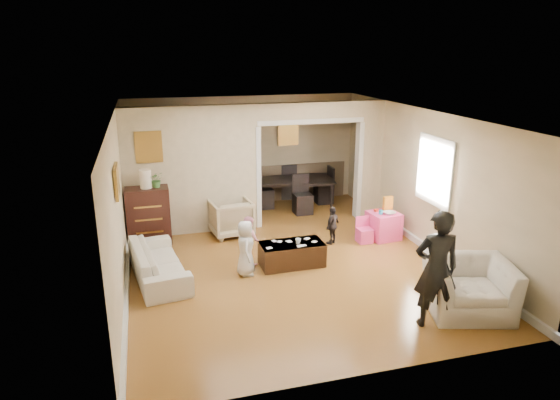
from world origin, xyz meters
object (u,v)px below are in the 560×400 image
object	(u,v)px
sofa	(158,262)
child_kneel_b	(249,240)
dresser	(149,216)
play_table	(383,225)
child_kneel_a	(246,248)
armchair_front	(469,287)
dining_table	(294,192)
adult_person	(436,269)
coffee_table	(292,254)
armchair_back	(231,217)
cyan_cup	(381,212)
coffee_cup	(298,241)
child_toddler	(332,225)
table_lamp	(145,179)

from	to	relation	value
sofa	child_kneel_b	bearing A→B (deg)	-91.15
dresser	play_table	xyz separation A→B (m)	(4.52, -0.98, -0.29)
child_kneel_a	armchair_front	bearing A→B (deg)	-116.27
sofa	dining_table	size ratio (longest dim) A/B	1.01
dining_table	child_kneel_a	world-z (taller)	child_kneel_a
dresser	dining_table	world-z (taller)	dresser
dresser	adult_person	bearing A→B (deg)	-48.35
coffee_table	armchair_back	bearing A→B (deg)	113.47
cyan_cup	adult_person	bearing A→B (deg)	-103.52
armchair_back	coffee_cup	bearing A→B (deg)	108.42
child_toddler	coffee_table	bearing A→B (deg)	-5.00
coffee_cup	armchair_back	bearing A→B (deg)	115.51
adult_person	child_kneel_a	size ratio (longest dim) A/B	1.75
armchair_back	coffee_cup	world-z (taller)	armchair_back
dresser	child_kneel_b	xyz separation A→B (m)	(1.67, -1.44, -0.12)
table_lamp	armchair_back	bearing A→B (deg)	1.07
sofa	dining_table	world-z (taller)	dining_table
dresser	play_table	bearing A→B (deg)	-12.28
armchair_front	play_table	distance (m)	2.96
armchair_front	coffee_table	world-z (taller)	armchair_front
dining_table	child_kneel_a	distance (m)	3.96
armchair_back	child_kneel_b	size ratio (longest dim) A/B	0.94
coffee_cup	cyan_cup	xyz separation A→B (m)	(1.94, 0.76, 0.12)
armchair_front	dresser	size ratio (longest dim) A/B	1.04
armchair_front	child_kneel_b	world-z (taller)	child_kneel_b
armchair_front	cyan_cup	bearing A→B (deg)	105.25
coffee_cup	sofa	bearing A→B (deg)	176.06
coffee_table	cyan_cup	xyz separation A→B (m)	(2.04, 0.71, 0.37)
play_table	dining_table	size ratio (longest dim) A/B	0.30
dining_table	coffee_cup	bearing A→B (deg)	-94.79
play_table	child_kneel_a	xyz separation A→B (m)	(-2.99, -0.91, 0.21)
play_table	dresser	bearing A→B (deg)	167.72
play_table	child_kneel_b	bearing A→B (deg)	-170.91
sofa	child_kneel_a	distance (m)	1.46
armchair_back	dining_table	bearing A→B (deg)	-146.90
sofa	play_table	size ratio (longest dim) A/B	3.40
coffee_table	play_table	world-z (taller)	play_table
dresser	dining_table	distance (m)	3.79
coffee_table	adult_person	distance (m)	2.79
armchair_back	adult_person	size ratio (longest dim) A/B	0.49
child_kneel_b	child_toddler	world-z (taller)	child_kneel_b
sofa	adult_person	bearing A→B (deg)	-132.95
dresser	child_kneel_a	xyz separation A→B (m)	(1.52, -1.89, -0.08)
table_lamp	adult_person	bearing A→B (deg)	-48.35
coffee_cup	child_kneel_b	world-z (taller)	child_kneel_b
sofa	armchair_back	world-z (taller)	armchair_back
dining_table	child_toddler	xyz separation A→B (m)	(-0.02, -2.57, 0.05)
dresser	child_toddler	world-z (taller)	dresser
armchair_back	child_kneel_a	bearing A→B (deg)	80.46
armchair_front	cyan_cup	size ratio (longest dim) A/B	14.58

